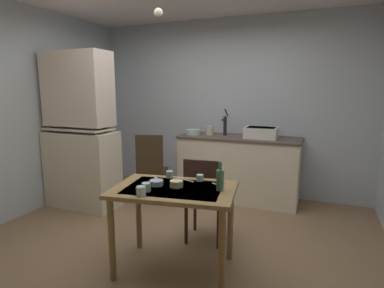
# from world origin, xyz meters

# --- Properties ---
(ground_plane) EXTENTS (5.21, 5.21, 0.00)m
(ground_plane) POSITION_xyz_m (0.00, 0.00, 0.00)
(ground_plane) COLOR #87694B
(wall_back) EXTENTS (4.31, 0.10, 2.64)m
(wall_back) POSITION_xyz_m (0.00, 1.97, 1.32)
(wall_back) COLOR silver
(wall_back) RESTS_ON ground
(wall_left) EXTENTS (0.10, 3.95, 2.64)m
(wall_left) POSITION_xyz_m (-2.16, 0.00, 1.32)
(wall_left) COLOR silver
(wall_left) RESTS_ON ground
(hutch_cabinet) EXTENTS (0.97, 0.46, 2.07)m
(hutch_cabinet) POSITION_xyz_m (-1.60, 0.51, 0.97)
(hutch_cabinet) COLOR beige
(hutch_cabinet) RESTS_ON ground
(counter_cabinet) EXTENTS (1.72, 0.64, 0.92)m
(counter_cabinet) POSITION_xyz_m (0.29, 1.60, 0.46)
(counter_cabinet) COLOR beige
(counter_cabinet) RESTS_ON ground
(sink_basin) EXTENTS (0.44, 0.34, 0.15)m
(sink_basin) POSITION_xyz_m (0.60, 1.60, 1.00)
(sink_basin) COLOR white
(sink_basin) RESTS_ON counter_cabinet
(hand_pump) EXTENTS (0.05, 0.27, 0.39)m
(hand_pump) POSITION_xyz_m (0.06, 1.65, 1.09)
(hand_pump) COLOR #232328
(hand_pump) RESTS_ON counter_cabinet
(mixing_bowl_counter) EXTENTS (0.22, 0.22, 0.08)m
(mixing_bowl_counter) POSITION_xyz_m (-0.41, 1.55, 0.96)
(mixing_bowl_counter) COLOR #ADD1C1
(mixing_bowl_counter) RESTS_ON counter_cabinet
(stoneware_crock) EXTENTS (0.12, 0.12, 0.14)m
(stoneware_crock) POSITION_xyz_m (-0.16, 1.62, 0.99)
(stoneware_crock) COLOR beige
(stoneware_crock) RESTS_ON counter_cabinet
(dining_table) EXTENTS (1.14, 0.83, 0.76)m
(dining_table) POSITION_xyz_m (0.22, -0.40, 0.65)
(dining_table) COLOR olive
(dining_table) RESTS_ON ground
(chair_far_side) EXTENTS (0.44, 0.44, 0.91)m
(chair_far_side) POSITION_xyz_m (0.29, 0.17, 0.49)
(chair_far_side) COLOR #3C261A
(chair_far_side) RESTS_ON ground
(chair_by_counter) EXTENTS (0.50, 0.50, 0.99)m
(chair_by_counter) POSITION_xyz_m (-0.82, 1.00, 0.51)
(chair_by_counter) COLOR #362917
(chair_by_counter) RESTS_ON ground
(serving_bowl_wide) EXTENTS (0.12, 0.12, 0.05)m
(serving_bowl_wide) POSITION_xyz_m (0.04, -0.40, 0.78)
(serving_bowl_wide) COLOR #9EB2C6
(serving_bowl_wide) RESTS_ON dining_table
(soup_bowl_small) EXTENTS (0.11, 0.11, 0.06)m
(soup_bowl_small) POSITION_xyz_m (0.23, -0.38, 0.79)
(soup_bowl_small) COLOR beige
(soup_bowl_small) RESTS_ON dining_table
(mug_dark) EXTENTS (0.08, 0.08, 0.08)m
(mug_dark) POSITION_xyz_m (0.07, -0.69, 0.80)
(mug_dark) COLOR #ADD1C1
(mug_dark) RESTS_ON dining_table
(mug_tall) EXTENTS (0.07, 0.07, 0.07)m
(mug_tall) POSITION_xyz_m (0.04, -0.14, 0.79)
(mug_tall) COLOR #ADD1C1
(mug_tall) RESTS_ON dining_table
(teacup_cream) EXTENTS (0.06, 0.06, 0.06)m
(teacup_cream) POSITION_xyz_m (0.35, -0.13, 0.79)
(teacup_cream) COLOR #ADD1C1
(teacup_cream) RESTS_ON dining_table
(teacup_mint) EXTENTS (0.07, 0.07, 0.07)m
(teacup_mint) POSITION_xyz_m (0.05, -0.58, 0.80)
(teacup_mint) COLOR #ADD1C1
(teacup_mint) RESTS_ON dining_table
(glass_bottle) EXTENTS (0.06, 0.06, 0.24)m
(glass_bottle) POSITION_xyz_m (0.60, -0.31, 0.86)
(glass_bottle) COLOR #4C7F56
(glass_bottle) RESTS_ON dining_table
(table_knife) EXTENTS (0.21, 0.09, 0.00)m
(table_knife) POSITION_xyz_m (0.21, -0.15, 0.76)
(table_knife) COLOR silver
(table_knife) RESTS_ON dining_table
(teaspoon_near_bowl) EXTENTS (0.13, 0.09, 0.00)m
(teaspoon_near_bowl) POSITION_xyz_m (0.54, -0.19, 0.76)
(teaspoon_near_bowl) COLOR beige
(teaspoon_near_bowl) RESTS_ON dining_table
(teaspoon_by_cup) EXTENTS (0.13, 0.11, 0.00)m
(teaspoon_by_cup) POSITION_xyz_m (-0.08, -0.20, 0.76)
(teaspoon_by_cup) COLOR beige
(teaspoon_by_cup) RESTS_ON dining_table
(pendant_bulb) EXTENTS (0.08, 0.08, 0.08)m
(pendant_bulb) POSITION_xyz_m (-0.08, -0.07, 2.28)
(pendant_bulb) COLOR #F9EFCC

